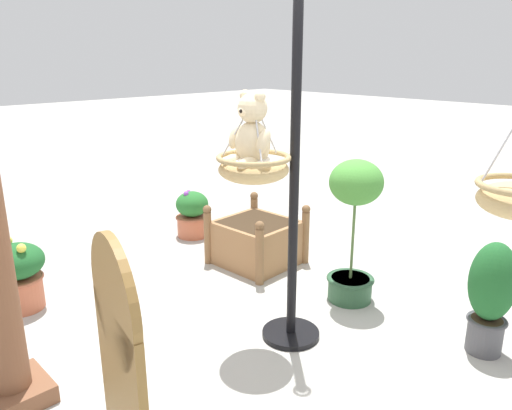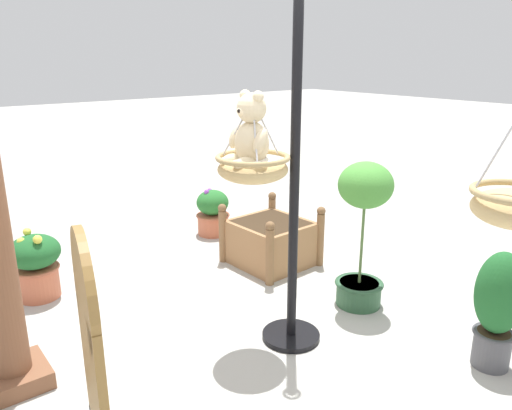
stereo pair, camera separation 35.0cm
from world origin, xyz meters
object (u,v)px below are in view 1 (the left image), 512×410
object	(u,v)px
display_pole_central	(293,242)
potted_plant_conical_shrub	(192,214)
potted_plant_tall_leafy	(491,294)
display_sign_board	(120,353)
teddy_bear	(251,135)
wooden_planter_box	(257,240)
potted_plant_fern_front	(18,274)
hanging_basket_with_teddy	(254,167)
potted_plant_flowering_red	(354,218)

from	to	relation	value
display_pole_central	potted_plant_conical_shrub	bearing A→B (deg)	-19.08
display_pole_central	potted_plant_tall_leafy	distance (m)	1.44
potted_plant_tall_leafy	display_sign_board	xyz separation A→B (m)	(0.66, 2.51, 0.36)
display_pole_central	teddy_bear	world-z (taller)	display_pole_central
potted_plant_tall_leafy	wooden_planter_box	bearing A→B (deg)	1.95
display_pole_central	potted_plant_fern_front	xyz separation A→B (m)	(1.88, 1.33, -0.46)
display_pole_central	potted_plant_fern_front	world-z (taller)	display_pole_central
potted_plant_tall_leafy	potted_plant_conical_shrub	xyz separation A→B (m)	(3.41, 0.07, -0.18)
hanging_basket_with_teddy	teddy_bear	distance (m)	0.22
teddy_bear	potted_plant_fern_front	size ratio (longest dim) A/B	0.81
hanging_basket_with_teddy	teddy_bear	bearing A→B (deg)	90.00
potted_plant_flowering_red	potted_plant_tall_leafy	xyz separation A→B (m)	(-1.16, -0.04, -0.30)
hanging_basket_with_teddy	potted_plant_fern_front	xyz separation A→B (m)	(1.73, 1.08, -1.03)
potted_plant_flowering_red	display_sign_board	size ratio (longest dim) A/B	0.91
potted_plant_flowering_red	teddy_bear	bearing A→B (deg)	84.47
potted_plant_conical_shrub	display_pole_central	bearing A→B (deg)	160.92
hanging_basket_with_teddy	potted_plant_flowering_red	size ratio (longest dim) A/B	0.44
display_pole_central	potted_plant_conical_shrub	world-z (taller)	display_pole_central
display_pole_central	potted_plant_tall_leafy	xyz separation A→B (m)	(-1.11, -0.86, -0.32)
wooden_planter_box	potted_plant_fern_front	xyz separation A→B (m)	(0.69, 2.11, 0.07)
wooden_planter_box	potted_plant_flowering_red	xyz separation A→B (m)	(-1.15, -0.04, 0.51)
display_pole_central	potted_plant_tall_leafy	size ratio (longest dim) A/B	2.92
potted_plant_conical_shrub	display_sign_board	xyz separation A→B (m)	(-2.75, 2.44, 0.55)
hanging_basket_with_teddy	display_sign_board	xyz separation A→B (m)	(-0.60, 1.39, -0.53)
display_pole_central	wooden_planter_box	world-z (taller)	display_pole_central
display_sign_board	potted_plant_tall_leafy	bearing A→B (deg)	-104.72
teddy_bear	potted_plant_flowering_red	distance (m)	1.37
display_sign_board	wooden_planter_box	bearing A→B (deg)	-55.86
wooden_planter_box	potted_plant_conical_shrub	bearing A→B (deg)	-0.51
display_pole_central	potted_plant_tall_leafy	bearing A→B (deg)	-142.20
hanging_basket_with_teddy	potted_plant_conical_shrub	bearing A→B (deg)	-25.94
potted_plant_fern_front	display_sign_board	bearing A→B (deg)	172.25
potted_plant_flowering_red	potted_plant_conical_shrub	xyz separation A→B (m)	(2.25, 0.03, -0.48)
potted_plant_flowering_red	display_sign_board	world-z (taller)	display_sign_board
display_pole_central	potted_plant_conical_shrub	size ratio (longest dim) A/B	4.38
potted_plant_flowering_red	display_pole_central	bearing A→B (deg)	93.07
hanging_basket_with_teddy	potted_plant_flowering_red	bearing A→B (deg)	-95.65
display_pole_central	potted_plant_flowering_red	xyz separation A→B (m)	(0.04, -0.82, -0.02)
potted_plant_tall_leafy	potted_plant_conical_shrub	world-z (taller)	potted_plant_tall_leafy
display_pole_central	potted_plant_conical_shrub	xyz separation A→B (m)	(2.30, -0.79, -0.50)
potted_plant_conical_shrub	teddy_bear	bearing A→B (deg)	153.54
teddy_bear	display_sign_board	xyz separation A→B (m)	(-0.60, 1.37, -0.75)
wooden_planter_box	display_sign_board	world-z (taller)	display_sign_board
teddy_bear	potted_plant_tall_leafy	size ratio (longest dim) A/B	0.60
hanging_basket_with_teddy	potted_plant_conical_shrub	world-z (taller)	hanging_basket_with_teddy
display_pole_central	potted_plant_conical_shrub	distance (m)	2.48
wooden_planter_box	hanging_basket_with_teddy	bearing A→B (deg)	135.22
potted_plant_flowering_red	display_sign_board	distance (m)	2.52
potted_plant_conical_shrub	wooden_planter_box	bearing A→B (deg)	179.49
wooden_planter_box	potted_plant_tall_leafy	bearing A→B (deg)	-178.05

